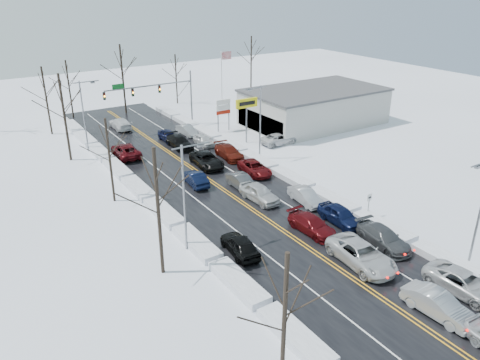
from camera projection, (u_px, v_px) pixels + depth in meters
ground at (247, 206)px, 45.63m from camera, size 160.00×160.00×0.00m
road_surface at (236, 198)px, 47.17m from camera, size 14.00×84.00×0.01m
snow_bank_left at (166, 217)px, 43.41m from camera, size 1.68×72.00×0.61m
snow_bank_right at (295, 182)px, 50.93m from camera, size 1.68×72.00×0.61m
traffic_signal_mast at (159, 92)px, 66.79m from camera, size 13.28×0.39×8.00m
tires_plus_sign at (247, 106)px, 61.20m from camera, size 3.20×0.34×6.00m
used_vehicles_sign at (223, 109)px, 66.51m from camera, size 2.20×0.22×4.65m
speed_limit_sign at (369, 201)px, 42.85m from camera, size 0.55×0.09×2.35m
flagpole at (223, 78)px, 73.97m from camera, size 1.87×1.20×10.00m
dealership_building at (314, 106)px, 70.35m from camera, size 20.40×12.40×5.30m
streetlight_se at (480, 206)px, 33.71m from camera, size 3.20×0.25×9.00m
streetlight_ne at (259, 117)px, 55.35m from camera, size 3.20×0.25×9.00m
streetlight_sw at (186, 190)px, 36.32m from camera, size 3.20×0.25×9.00m
streetlight_nw at (85, 111)px, 57.96m from camera, size 3.20×0.25×9.00m
tree_left_a at (285, 301)px, 22.23m from camera, size 3.60×3.60×9.00m
tree_left_b at (157, 188)px, 32.53m from camera, size 4.00×4.00×10.00m
tree_left_c at (108, 144)px, 44.26m from camera, size 3.40×3.40×8.50m
tree_left_d at (62, 101)px, 54.18m from camera, size 4.20×4.20×10.50m
tree_left_e at (44, 88)px, 63.93m from camera, size 3.80×3.80×9.50m
tree_far_b at (68, 78)px, 71.85m from camera, size 3.60×3.60×9.00m
tree_far_c at (122, 66)px, 73.71m from camera, size 4.40×4.40×11.00m
tree_far_d at (176, 69)px, 80.51m from camera, size 3.40×3.40×8.50m
tree_far_e at (251, 53)px, 88.25m from camera, size 4.20×4.20×10.50m
queued_car_1 at (436, 315)px, 30.85m from camera, size 1.97×4.93×1.59m
queued_car_2 at (360, 264)px, 36.31m from camera, size 3.31×6.34×1.70m
queued_car_3 at (311, 232)px, 40.88m from camera, size 2.22×5.06×1.45m
queued_car_4 at (259, 200)px, 46.68m from camera, size 2.26×5.01×1.67m
queued_car_5 at (242, 188)px, 49.33m from camera, size 1.61×4.51×1.48m
queued_car_6 at (207, 166)px, 55.19m from camera, size 3.18×5.93×1.58m
queued_car_7 at (180, 148)px, 61.18m from camera, size 2.22×5.32×1.53m
queued_car_8 at (169, 141)px, 63.65m from camera, size 1.89×4.43×1.49m
queued_car_10 at (462, 292)px, 33.07m from camera, size 2.89×5.71×1.55m
queued_car_11 at (382, 246)px, 38.80m from camera, size 2.66×5.48×1.53m
queued_car_12 at (340, 223)px, 42.35m from camera, size 2.14×4.89×1.64m
queued_car_13 at (305, 203)px, 46.20m from camera, size 1.94×4.52×1.45m
queued_car_14 at (255, 174)px, 53.10m from camera, size 2.70×5.18×1.39m
queued_car_15 at (229, 158)px, 57.73m from camera, size 2.58×5.42×1.53m
queued_car_16 at (204, 145)px, 62.17m from camera, size 1.74×4.09×1.38m
queued_car_17 at (187, 135)px, 66.12m from camera, size 1.75×4.30×1.39m
oncoming_car_0 at (195, 185)px, 50.25m from camera, size 1.96×4.61×1.48m
oncoming_car_1 at (126, 157)px, 58.11m from camera, size 3.01×5.93×1.61m
oncoming_car_2 at (121, 129)px, 68.91m from camera, size 2.23×5.45×1.58m
oncoming_car_3 at (240, 253)px, 37.73m from camera, size 2.38×4.80×1.57m
parked_car_0 at (279, 144)px, 62.56m from camera, size 5.21×2.41×1.45m
parked_car_1 at (289, 137)px, 65.43m from camera, size 2.07×4.84×1.39m
parked_car_2 at (252, 127)px, 69.49m from camera, size 1.82×4.25×1.43m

